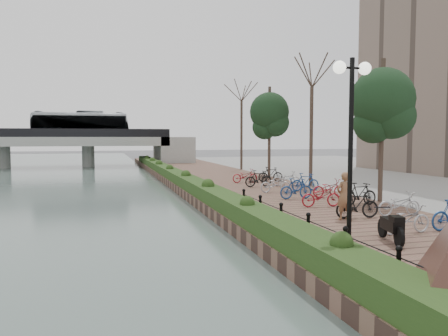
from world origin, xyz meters
name	(u,v)px	position (x,y,z in m)	size (l,w,h in m)	color
ground	(311,298)	(0.00, 0.00, 0.00)	(220.00, 220.00, 0.00)	#59595B
promenade	(241,189)	(4.00, 17.50, 0.25)	(8.00, 75.00, 0.50)	brown
hedge	(181,178)	(0.60, 20.00, 0.80)	(1.10, 56.00, 0.60)	#223E16
chain_fence	(325,235)	(1.40, 2.00, 0.85)	(0.10, 14.10, 0.70)	black
lamppost	(351,114)	(1.69, 1.31, 4.03)	(1.02, 0.32, 4.90)	black
motorcycle	(391,226)	(3.49, 2.09, 0.96)	(0.46, 1.48, 0.93)	black
pedestrian	(344,196)	(4.00, 5.44, 1.36)	(0.62, 0.41, 1.71)	brown
bicycle_parking	(313,189)	(5.49, 10.73, 0.97)	(2.40, 17.32, 1.00)	#B0B1B5
street_trees	(340,133)	(8.00, 12.68, 3.69)	(3.20, 37.12, 6.80)	#362B20
bridge	(20,138)	(-13.29, 45.00, 3.37)	(36.00, 10.77, 6.50)	#999994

